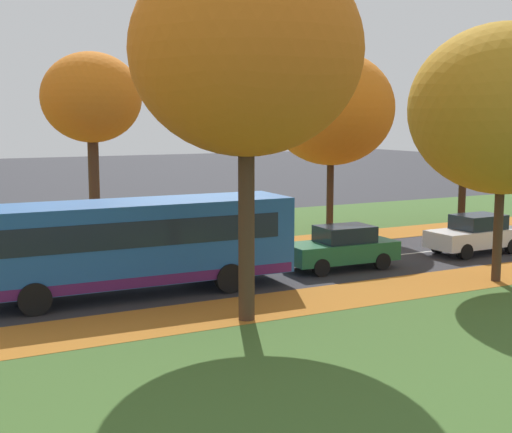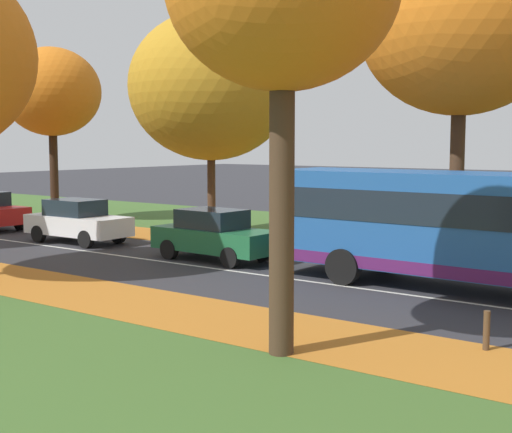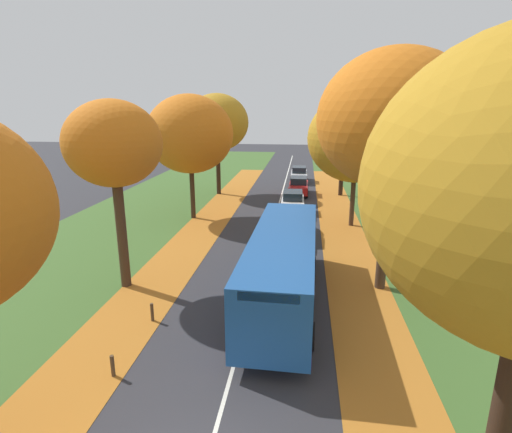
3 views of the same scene
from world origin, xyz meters
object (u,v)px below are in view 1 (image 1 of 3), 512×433
bollard_fourth (35,262)px  car_white_following (476,234)px  tree_right_near (246,51)px  tree_left_near (91,99)px  tree_right_mid (504,109)px  bus (131,242)px  car_green_lead (342,247)px  tree_left_mid (331,109)px  tree_left_far (466,101)px

bollard_fourth → car_white_following: (4.75, 16.92, 0.45)m
tree_right_near → tree_left_near: bearing=-174.1°
tree_right_mid → bus: size_ratio=0.84×
tree_right_near → car_green_lead: bearing=125.3°
tree_right_mid → bus: bearing=-109.0°
bus → car_green_lead: bus is taller
tree_left_mid → tree_left_far: bearing=89.4°
tree_left_near → car_white_following: size_ratio=1.94×
bus → car_white_following: bearing=90.3°
tree_left_far → car_green_lead: size_ratio=2.11×
tree_left_near → car_green_lead: size_ratio=1.92×
tree_left_far → tree_right_mid: size_ratio=1.03×
tree_left_far → bollard_fourth: 23.76m
car_white_following → tree_left_mid: bearing=-160.7°
tree_left_mid → bus: 14.90m
tree_left_near → tree_right_near: tree_right_near is taller
car_green_lead → tree_left_near: bearing=-133.8°
tree_right_mid → car_green_lead: bearing=-139.1°
tree_left_near → tree_right_mid: 15.69m
tree_left_far → tree_right_mid: tree_left_far is taller
tree_left_mid → bus: tree_left_mid is taller
bus → tree_left_near: bearing=174.0°
tree_right_mid → tree_left_far: bearing=141.2°
tree_left_near → bus: (7.17, -0.75, -4.64)m
tree_right_near → car_green_lead: (-4.39, 6.19, -6.54)m
tree_left_far → bus: 22.43m
tree_left_far → tree_left_mid: bearing=-90.6°
bollard_fourth → car_green_lead: (4.72, 10.25, 0.45)m
bus → tree_right_mid: bearing=71.0°
tree_right_near → car_white_following: 15.08m
tree_right_near → car_green_lead: 10.02m
bollard_fourth → car_green_lead: bearing=65.3°
bollard_fourth → car_white_following: size_ratio=0.17×
car_white_following → bus: bearing=-89.7°
tree_right_mid → car_green_lead: size_ratio=2.05×
tree_left_far → car_white_following: bearing=-40.0°
tree_left_far → car_green_lead: (7.04, -12.59, -5.68)m
tree_right_mid → car_white_following: bearing=143.1°
tree_left_near → tree_left_far: 19.97m
car_white_following → tree_left_near: bearing=-116.8°
tree_left_far → tree_right_near: tree_right_near is taller
tree_left_far → tree_right_near: (11.43, -18.78, 0.86)m
tree_right_near → car_green_lead: tree_right_near is taller
tree_right_near → bus: bearing=-155.7°
tree_left_near → car_green_lead: bearing=46.2°
tree_right_mid → bollard_fourth: size_ratio=11.98×
tree_left_mid → tree_left_near: bearing=-89.7°
tree_right_mid → bus: tree_right_mid is taller
tree_right_near → bollard_fourth: size_ratio=13.96×
bollard_fourth → bus: 5.44m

